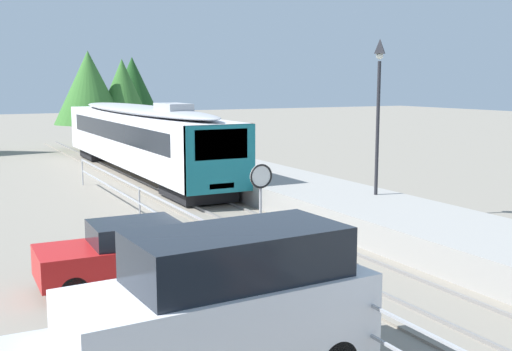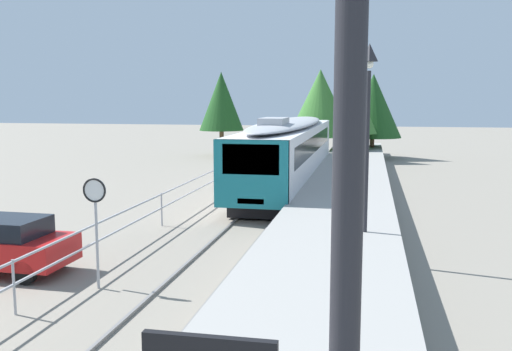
{
  "view_description": "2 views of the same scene",
  "coord_description": "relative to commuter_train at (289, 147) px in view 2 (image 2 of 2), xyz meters",
  "views": [
    {
      "loc": [
        -9.46,
        0.5,
        4.79
      ],
      "look_at": [
        0.4,
        19.47,
        1.6
      ],
      "focal_mm": 43.95,
      "sensor_mm": 36.0,
      "label": 1
    },
    {
      "loc": [
        4.26,
        1.33,
        4.72
      ],
      "look_at": [
        0.0,
        22.47,
        1.8
      ],
      "focal_mm": 39.77,
      "sensor_mm": 36.0,
      "label": 2
    }
  ],
  "objects": [
    {
      "name": "ground_plane",
      "position": [
        -3.0,
        -9.51,
        -2.15
      ],
      "size": [
        160.0,
        160.0,
        0.0
      ],
      "primitive_type": "plane",
      "color": "gray"
    },
    {
      "name": "track_rails",
      "position": [
        0.0,
        -9.51,
        -2.11
      ],
      "size": [
        3.2,
        60.0,
        0.14
      ],
      "color": "gray",
      "rests_on": "ground"
    },
    {
      "name": "commuter_train",
      "position": [
        0.0,
        0.0,
        0.0
      ],
      "size": [
        2.82,
        20.31,
        3.74
      ],
      "color": "silver",
      "rests_on": "track_rails"
    },
    {
      "name": "station_platform",
      "position": [
        3.25,
        -9.51,
        -1.7
      ],
      "size": [
        3.9,
        60.0,
        0.9
      ],
      "primitive_type": "cube",
      "color": "#999691",
      "rests_on": "ground"
    },
    {
      "name": "platform_lamp_near_end",
      "position": [
        4.19,
        -28.07,
        2.47
      ],
      "size": [
        0.34,
        0.34,
        5.35
      ],
      "color": "#232328",
      "rests_on": "station_platform"
    },
    {
      "name": "platform_lamp_mid_platform",
      "position": [
        4.19,
        -13.84,
        2.47
      ],
      "size": [
        0.34,
        0.34,
        5.35
      ],
      "color": "#232328",
      "rests_on": "station_platform"
    },
    {
      "name": "speed_limit_sign",
      "position": [
        -2.32,
        -17.54,
        -0.02
      ],
      "size": [
        0.61,
        0.1,
        2.81
      ],
      "color": "#9EA0A5",
      "rests_on": "ground"
    },
    {
      "name": "carpark_fence",
      "position": [
        -3.3,
        -19.51,
        -1.24
      ],
      "size": [
        0.06,
        36.06,
        1.25
      ],
      "color": "#9EA0A5",
      "rests_on": "ground"
    },
    {
      "name": "parked_hatchback_red",
      "position": [
        -5.54,
        -16.81,
        -1.36
      ],
      "size": [
        4.04,
        1.85,
        1.53
      ],
      "color": "red",
      "rests_on": "ground"
    },
    {
      "name": "tree_behind_carpark",
      "position": [
        4.43,
        16.16,
        2.03
      ],
      "size": [
        4.56,
        4.56,
        6.7
      ],
      "color": "brown",
      "rests_on": "ground"
    },
    {
      "name": "tree_behind_station_far",
      "position": [
        0.48,
        13.31,
        2.27
      ],
      "size": [
        4.89,
        4.89,
        6.96
      ],
      "color": "brown",
      "rests_on": "ground"
    },
    {
      "name": "tree_distant_left",
      "position": [
        2.91,
        13.53,
        2.13
      ],
      "size": [
        3.72,
        3.72,
        6.46
      ],
      "color": "brown",
      "rests_on": "ground"
    },
    {
      "name": "tree_distant_centre",
      "position": [
        -7.73,
        14.98,
        2.38
      ],
      "size": [
        3.64,
        3.64,
        6.92
      ],
      "color": "brown",
      "rests_on": "ground"
    }
  ]
}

